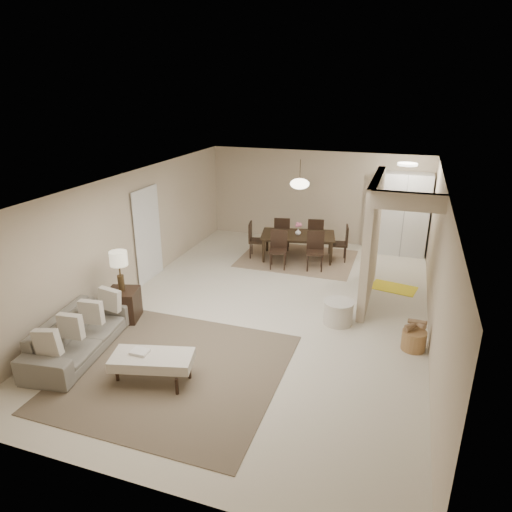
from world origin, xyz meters
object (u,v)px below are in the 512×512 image
(dining_table, at_px, (298,247))
(pantry_cabinet, at_px, (404,214))
(side_table, at_px, (124,305))
(ottoman_bench, at_px, (152,360))
(round_pouf, at_px, (338,312))
(sofa, at_px, (79,335))
(wicker_basket, at_px, (414,340))

(dining_table, bearing_deg, pantry_cabinet, 15.98)
(side_table, bearing_deg, dining_table, 61.00)
(side_table, bearing_deg, pantry_cabinet, 48.79)
(pantry_cabinet, bearing_deg, ottoman_bench, -115.18)
(round_pouf, bearing_deg, dining_table, 116.76)
(sofa, xyz_separation_m, round_pouf, (3.87, 2.33, -0.10))
(sofa, distance_m, side_table, 1.19)
(dining_table, bearing_deg, ottoman_bench, -109.61)
(sofa, bearing_deg, ottoman_bench, -108.91)
(sofa, distance_m, wicker_basket, 5.52)
(pantry_cabinet, relative_size, wicker_basket, 5.32)
(round_pouf, height_order, dining_table, dining_table)
(pantry_cabinet, height_order, dining_table, pantry_cabinet)
(ottoman_bench, relative_size, side_table, 2.17)
(pantry_cabinet, distance_m, dining_table, 2.86)
(ottoman_bench, height_order, side_table, side_table)
(sofa, xyz_separation_m, ottoman_bench, (1.55, -0.30, 0.03))
(pantry_cabinet, distance_m, sofa, 8.21)
(ottoman_bench, distance_m, wicker_basket, 4.23)
(dining_table, bearing_deg, sofa, -125.28)
(pantry_cabinet, bearing_deg, wicker_basket, -85.21)
(ottoman_bench, xyz_separation_m, round_pouf, (2.32, 2.63, -0.13))
(ottoman_bench, distance_m, round_pouf, 3.51)
(side_table, relative_size, dining_table, 0.33)
(sofa, xyz_separation_m, side_table, (0.05, 1.19, -0.02))
(wicker_basket, bearing_deg, side_table, -172.82)
(pantry_cabinet, height_order, wicker_basket, pantry_cabinet)
(dining_table, bearing_deg, side_table, -130.52)
(pantry_cabinet, bearing_deg, sofa, -125.97)
(pantry_cabinet, height_order, side_table, pantry_cabinet)
(sofa, bearing_deg, side_table, -10.36)
(round_pouf, bearing_deg, pantry_cabinet, 77.69)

